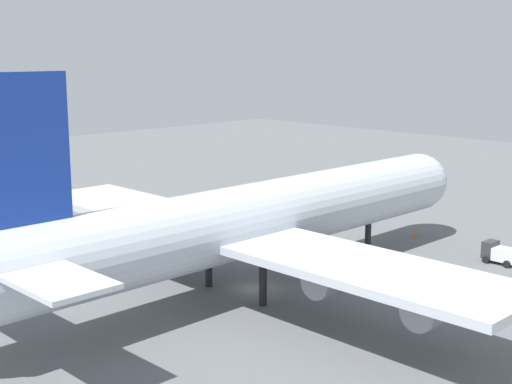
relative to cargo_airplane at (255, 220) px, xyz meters
The scene contains 4 objects.
ground_plane 6.79m from the cargo_airplane, ahead, with size 245.46×245.46×0.00m, color slate.
cargo_airplane is the anchor object (origin of this frame).
baggage_tug 28.11m from the cargo_airplane, 26.83° to the right, with size 2.41×3.83×2.22m.
safety_cone_nose 28.45m from the cargo_airplane, ahead, with size 0.48×0.48×0.68m, color orange.
Camera 1 is at (-46.12, -46.72, 22.42)m, focal length 50.43 mm.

